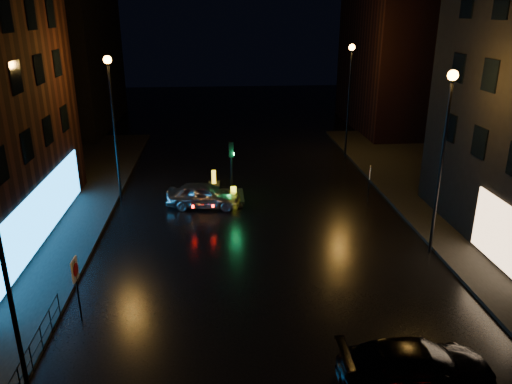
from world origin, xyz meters
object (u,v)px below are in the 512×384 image
traffic_signal (232,189)px  dark_sedan (416,366)px  bollard_far (214,182)px  road_sign_right (370,176)px  silver_hatchback (204,195)px  bollard_near (234,200)px  road_sign_left (76,275)px

traffic_signal → dark_sedan: size_ratio=0.73×
bollard_far → road_sign_right: road_sign_right is taller
silver_hatchback → bollard_far: bearing=-1.0°
dark_sedan → traffic_signal: bearing=17.1°
silver_hatchback → bollard_near: bearing=-74.4°
dark_sedan → bollard_far: bearing=18.1°
bollard_far → traffic_signal: bearing=-62.2°
dark_sedan → road_sign_left: size_ratio=1.88×
road_sign_right → traffic_signal: bearing=8.0°
road_sign_left → road_sign_right: 17.63m
road_sign_left → road_sign_right: size_ratio=1.14×
bollard_near → traffic_signal: bearing=80.9°
traffic_signal → dark_sedan: traffic_signal is taller
dark_sedan → road_sign_right: 15.35m
silver_hatchback → traffic_signal: bearing=-41.9°
traffic_signal → road_sign_right: bearing=-10.6°
bollard_near → road_sign_left: size_ratio=0.55×
dark_sedan → road_sign_left: 11.75m
dark_sedan → bollard_near: dark_sedan is taller
road_sign_left → bollard_far: bearing=73.3°
silver_hatchback → road_sign_right: 9.66m
silver_hatchback → bollard_far: 3.87m
bollard_near → bollard_far: (-1.14, 3.55, -0.03)m
dark_sedan → bollard_near: (-4.89, 15.34, -0.45)m
bollard_near → bollard_far: size_ratio=1.20×
traffic_signal → bollard_far: bearing=114.5°
silver_hatchback → road_sign_left: road_sign_left is taller
silver_hatchback → bollard_near: silver_hatchback is taller
dark_sedan → bollard_near: 16.10m
road_sign_left → silver_hatchback: bearing=70.1°
road_sign_right → silver_hatchback: bearing=18.1°
dark_sedan → silver_hatchback: bearing=24.0°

